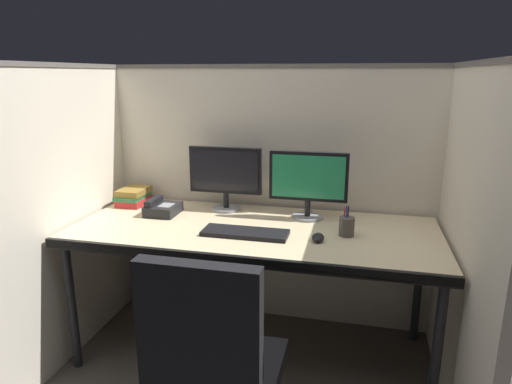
{
  "coord_description": "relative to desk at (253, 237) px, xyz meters",
  "views": [
    {
      "loc": [
        0.52,
        -1.85,
        1.52
      ],
      "look_at": [
        0.0,
        0.35,
        0.92
      ],
      "focal_mm": 31.31,
      "sensor_mm": 36.0,
      "label": 1
    }
  ],
  "objects": [
    {
      "name": "cubicle_partition_rear",
      "position": [
        0.0,
        0.46,
        0.1
      ],
      "size": [
        2.21,
        0.06,
        1.57
      ],
      "color": "beige",
      "rests_on": "ground"
    },
    {
      "name": "cubicle_partition_left",
      "position": [
        -0.99,
        -0.09,
        0.1
      ],
      "size": [
        0.06,
        1.41,
        1.57
      ],
      "color": "beige",
      "rests_on": "ground"
    },
    {
      "name": "cubicle_partition_right",
      "position": [
        0.99,
        -0.09,
        0.1
      ],
      "size": [
        0.06,
        1.41,
        1.57
      ],
      "color": "beige",
      "rests_on": "ground"
    },
    {
      "name": "desk",
      "position": [
        0.0,
        0.0,
        0.0
      ],
      "size": [
        1.9,
        0.8,
        0.74
      ],
      "color": "beige",
      "rests_on": "ground"
    },
    {
      "name": "monitor_left",
      "position": [
        -0.23,
        0.29,
        0.27
      ],
      "size": [
        0.43,
        0.17,
        0.37
      ],
      "color": "gray",
      "rests_on": "desk"
    },
    {
      "name": "monitor_right",
      "position": [
        0.25,
        0.23,
        0.27
      ],
      "size": [
        0.43,
        0.17,
        0.37
      ],
      "color": "gray",
      "rests_on": "desk"
    },
    {
      "name": "keyboard_main",
      "position": [
        -0.02,
        -0.1,
        0.06
      ],
      "size": [
        0.43,
        0.15,
        0.02
      ],
      "primitive_type": "cube",
      "color": "black",
      "rests_on": "desk"
    },
    {
      "name": "computer_mouse",
      "position": [
        0.35,
        -0.1,
        0.07
      ],
      "size": [
        0.06,
        0.1,
        0.04
      ],
      "color": "black",
      "rests_on": "desk"
    },
    {
      "name": "pen_cup",
      "position": [
        0.48,
        0.0,
        0.1
      ],
      "size": [
        0.08,
        0.08,
        0.15
      ],
      "color": "#4C4742",
      "rests_on": "desk"
    },
    {
      "name": "desk_phone",
      "position": [
        -0.57,
        0.12,
        0.08
      ],
      "size": [
        0.17,
        0.19,
        0.09
      ],
      "color": "black",
      "rests_on": "desk"
    },
    {
      "name": "book_stack",
      "position": [
        -0.82,
        0.27,
        0.1
      ],
      "size": [
        0.16,
        0.22,
        0.1
      ],
      "color": "#B22626",
      "rests_on": "desk"
    }
  ]
}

